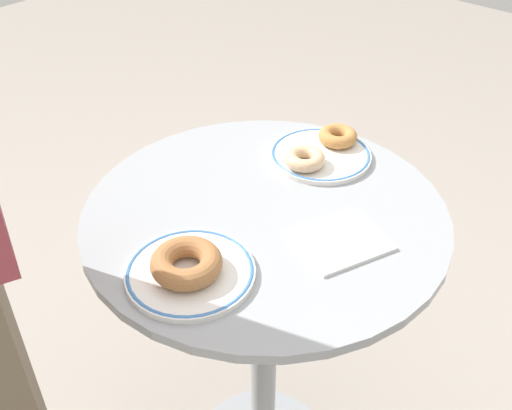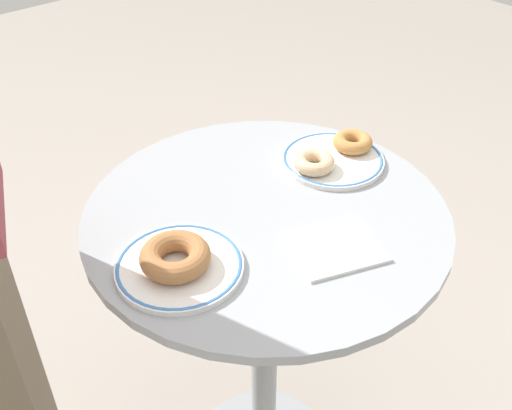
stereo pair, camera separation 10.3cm
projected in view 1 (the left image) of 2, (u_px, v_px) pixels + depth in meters
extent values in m
cylinder|color=#999EA3|center=(265.00, 214.00, 1.07)|extent=(0.64, 0.64, 0.02)
cylinder|color=#999EA3|center=(264.00, 352.00, 1.29)|extent=(0.06, 0.06, 0.73)
cylinder|color=white|center=(190.00, 273.00, 0.93)|extent=(0.20, 0.20, 0.01)
torus|color=#3D75BC|center=(190.00, 271.00, 0.92)|extent=(0.20, 0.20, 0.01)
cylinder|color=white|center=(321.00, 155.00, 1.19)|extent=(0.20, 0.20, 0.01)
torus|color=#3D75BC|center=(321.00, 154.00, 1.19)|extent=(0.19, 0.19, 0.01)
torus|color=#A36B3D|center=(186.00, 263.00, 0.91)|extent=(0.14, 0.14, 0.03)
torus|color=#BC7F42|center=(338.00, 136.00, 1.21)|extent=(0.11, 0.11, 0.03)
torus|color=#E0B789|center=(305.00, 159.00, 1.15)|extent=(0.10, 0.10, 0.03)
cube|color=white|center=(340.00, 241.00, 0.99)|extent=(0.17, 0.16, 0.01)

